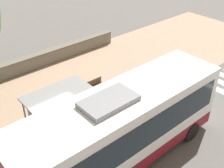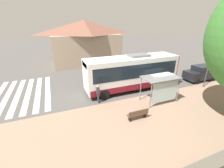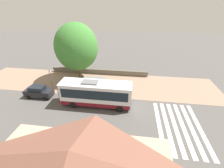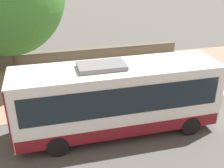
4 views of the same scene
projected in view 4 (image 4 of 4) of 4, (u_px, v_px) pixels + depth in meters
The scene contains 7 objects.
ground_plane at pixel (77, 115), 15.96m from camera, with size 120.00×120.00×0.00m, color #514F4C.
sidewalk_plaza at pixel (68, 83), 19.88m from camera, with size 9.00×44.00×0.02m.
stone_wall at pixel (62, 57), 23.19m from camera, with size 0.60×20.00×1.04m.
bus at pixel (117, 97), 13.80m from camera, with size 2.72×10.03×3.80m.
bus_shelter at pixel (85, 71), 16.64m from camera, with size 1.89×3.27×2.41m.
pedestrian at pixel (180, 90), 16.56m from camera, with size 0.34×0.23×1.76m.
bench at pixel (129, 78), 19.50m from camera, with size 0.40×1.68×0.88m.
Camera 4 is at (13.68, -1.41, 8.53)m, focal length 45.00 mm.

